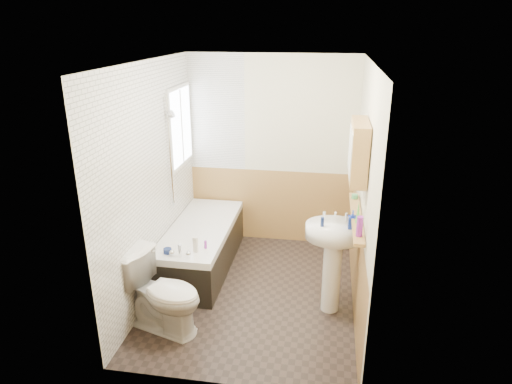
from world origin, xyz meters
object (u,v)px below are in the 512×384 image
bathtub (201,246)px  medicine_cabinet (359,151)px  toilet (163,293)px  sink (333,250)px  pine_shelf (356,217)px

bathtub → medicine_cabinet: medicine_cabinet is taller
bathtub → toilet: size_ratio=2.16×
toilet → sink: size_ratio=0.74×
pine_shelf → medicine_cabinet: (-0.03, 0.03, 0.65)m
bathtub → sink: bearing=-22.5°
toilet → pine_shelf: pine_shelf is taller
bathtub → pine_shelf: (1.77, -0.66, 0.79)m
toilet → pine_shelf: 2.01m
toilet → bathtub: bearing=16.0°
sink → medicine_cabinet: bearing=17.6°
toilet → medicine_cabinet: medicine_cabinet is taller
toilet → pine_shelf: size_ratio=0.65×
sink → pine_shelf: (0.20, -0.01, 0.38)m
bathtub → pine_shelf: bearing=-20.4°
sink → toilet: bearing=-149.1°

